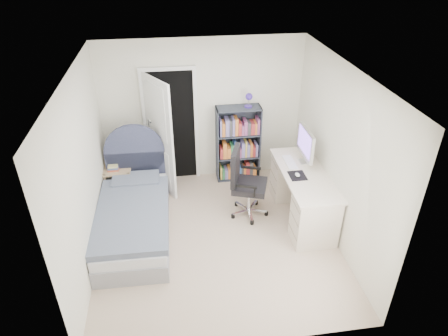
{
  "coord_description": "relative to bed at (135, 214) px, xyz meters",
  "views": [
    {
      "loc": [
        -0.55,
        -4.51,
        3.92
      ],
      "look_at": [
        0.15,
        0.28,
        1.02
      ],
      "focal_mm": 32.0,
      "sensor_mm": 36.0,
      "label": 1
    }
  ],
  "objects": [
    {
      "name": "door",
      "position": [
        0.5,
        1.2,
        0.74
      ],
      "size": [
        0.92,
        0.73,
        2.06
      ],
      "color": "black",
      "rests_on": "ground"
    },
    {
      "name": "office_chair",
      "position": [
        1.68,
        0.19,
        0.33
      ],
      "size": [
        0.64,
        0.65,
        1.14
      ],
      "color": "silver",
      "rests_on": "ground"
    },
    {
      "name": "bookcase",
      "position": [
        1.78,
        1.29,
        0.34
      ],
      "size": [
        0.76,
        0.33,
        1.62
      ],
      "color": "#313743",
      "rests_on": "ground"
    },
    {
      "name": "room_shell",
      "position": [
        1.18,
        -0.35,
        0.95
      ],
      "size": [
        3.5,
        3.7,
        2.6
      ],
      "color": "tan",
      "rests_on": "ground"
    },
    {
      "name": "floor_lamp",
      "position": [
        0.28,
        1.27,
        0.22
      ],
      "size": [
        0.18,
        0.18,
        1.26
      ],
      "color": "silver",
      "rests_on": "ground"
    },
    {
      "name": "bed",
      "position": [
        0.0,
        0.0,
        0.0
      ],
      "size": [
        1.05,
        2.14,
        1.31
      ],
      "color": "gray",
      "rests_on": "ground"
    },
    {
      "name": "desk",
      "position": [
        2.56,
        -0.02,
        0.14
      ],
      "size": [
        0.66,
        1.65,
        1.35
      ],
      "color": "beige",
      "rests_on": "ground"
    },
    {
      "name": "nightstand",
      "position": [
        -0.31,
        0.96,
        0.13
      ],
      "size": [
        0.44,
        0.44,
        0.64
      ],
      "color": "tan",
      "rests_on": "ground"
    }
  ]
}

